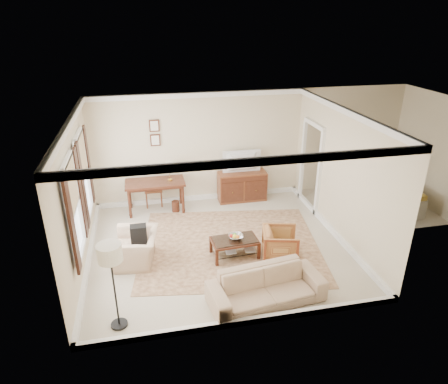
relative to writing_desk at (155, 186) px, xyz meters
name	(u,v)px	position (x,y,z in m)	size (l,w,h in m)	color
room_shell	(217,137)	(1.21, -2.03, 1.77)	(5.51, 5.01, 2.91)	beige
annex_bedroom	(377,193)	(5.70, -0.88, -0.36)	(3.00, 2.70, 2.90)	beige
window_front	(74,208)	(-1.49, -2.73, 0.85)	(0.12, 1.56, 1.80)	#CCB284
window_rear	(84,175)	(-1.49, -1.13, 0.85)	(0.12, 1.56, 1.80)	#CCB284
doorway	(310,167)	(3.92, -0.53, 0.38)	(0.10, 1.12, 2.25)	white
rug	(230,245)	(1.47, -2.06, -0.69)	(3.83, 3.29, 0.01)	#5A2F1E
writing_desk	(155,186)	(0.00, 0.00, 0.00)	(1.48, 0.74, 0.81)	#502516
desk_chair	(153,187)	(-0.05, 0.35, -0.17)	(0.45, 0.45, 1.05)	brown
desk_lamp	(170,171)	(0.38, 0.00, 0.36)	(0.32, 0.32, 0.50)	silver
framed_prints	(155,133)	(0.10, 0.44, 1.24)	(0.25, 0.04, 0.68)	#502516
sideboard	(242,186)	(2.31, 0.19, -0.30)	(1.29, 0.50, 0.79)	brown
tv	(243,155)	(2.31, 0.17, 0.58)	(0.97, 0.56, 0.13)	black
coffee_table	(235,243)	(1.48, -2.48, -0.39)	(0.99, 0.62, 0.41)	#502516
fruit_bowl	(236,236)	(1.51, -2.45, -0.24)	(0.42, 0.42, 0.10)	silver
book_a	(225,251)	(1.28, -2.50, -0.54)	(0.28, 0.04, 0.38)	brown
book_b	(245,249)	(1.69, -2.50, -0.54)	(0.28, 0.03, 0.38)	brown
striped_armchair	(280,242)	(2.38, -2.73, -0.34)	(0.70, 0.65, 0.72)	brown
club_armchair	(135,243)	(-0.53, -2.26, -0.27)	(0.98, 0.64, 0.86)	tan
backpack	(139,232)	(-0.45, -2.26, -0.03)	(0.32, 0.22, 0.40)	black
sofa	(266,282)	(1.69, -4.00, -0.30)	(2.03, 0.59, 0.79)	tan
floor_lamp	(110,259)	(-0.84, -4.09, 0.59)	(0.38, 0.38, 1.54)	black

